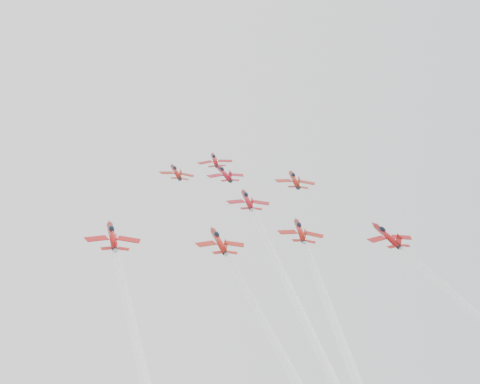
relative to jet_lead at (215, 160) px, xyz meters
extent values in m
cylinder|color=#9F0F11|center=(0.00, -0.31, -0.24)|extent=(1.04, 8.80, 5.43)
cone|color=#9F0F11|center=(0.00, 4.76, 2.51)|extent=(1.04, 2.32, 1.91)
cone|color=black|center=(0.00, -4.96, -2.78)|extent=(1.04, 1.49, 1.46)
ellipsoid|color=black|center=(0.00, 1.37, 1.21)|extent=(0.95, 2.23, 1.74)
cube|color=#9F0F11|center=(-2.55, -0.95, -0.65)|extent=(3.89, 2.58, 0.90)
cube|color=#9F0F11|center=(2.55, -0.95, -0.65)|extent=(3.89, 2.58, 0.90)
cube|color=#9F0F11|center=(0.00, -4.51, -1.24)|extent=(0.11, 2.40, 2.47)
cube|color=#9F0F11|center=(-1.32, -4.13, -2.32)|extent=(1.87, 1.28, 0.52)
cube|color=#9F0F11|center=(1.32, -4.13, -2.32)|extent=(1.87, 1.28, 0.52)
cylinder|color=maroon|center=(-11.25, -9.66, -5.34)|extent=(0.99, 8.36, 5.16)
cone|color=maroon|center=(-11.25, -4.85, -2.72)|extent=(0.99, 2.21, 1.81)
cone|color=black|center=(-11.25, -14.08, -7.74)|extent=(0.99, 1.42, 1.38)
ellipsoid|color=black|center=(-11.25, -8.07, -3.95)|extent=(0.90, 2.12, 1.65)
cube|color=maroon|center=(-13.67, -10.27, -5.72)|extent=(3.70, 2.45, 0.85)
cube|color=maroon|center=(-8.82, -10.27, -5.72)|extent=(3.70, 2.45, 0.85)
cube|color=maroon|center=(-11.25, -13.65, -6.28)|extent=(0.11, 2.28, 2.35)
cube|color=maroon|center=(-12.50, -13.29, -7.31)|extent=(1.77, 1.21, 0.49)
cube|color=maroon|center=(-9.99, -13.29, -7.31)|extent=(1.77, 1.21, 0.49)
cylinder|color=maroon|center=(0.49, -9.28, -5.12)|extent=(1.07, 9.03, 5.57)
cone|color=maroon|center=(0.49, -4.08, -2.30)|extent=(1.07, 2.38, 1.96)
cone|color=black|center=(0.49, -14.05, -7.72)|extent=(1.07, 1.53, 1.49)
ellipsoid|color=black|center=(0.49, -7.55, -3.63)|extent=(0.97, 2.29, 1.79)
cube|color=maroon|center=(-2.12, -9.93, -5.54)|extent=(3.99, 2.64, 0.92)
cube|color=maroon|center=(3.11, -9.93, -5.54)|extent=(3.99, 2.64, 0.92)
cube|color=maroon|center=(0.49, -13.58, -6.14)|extent=(0.12, 2.46, 2.54)
cube|color=maroon|center=(-0.86, -13.19, -7.26)|extent=(1.92, 1.31, 0.53)
cube|color=maroon|center=(1.85, -13.19, -7.26)|extent=(1.92, 1.31, 0.53)
cylinder|color=maroon|center=(17.44, -11.47, -6.32)|extent=(1.16, 9.84, 6.07)
cone|color=maroon|center=(17.44, -5.81, -3.24)|extent=(1.16, 2.60, 2.13)
cone|color=black|center=(17.44, -16.67, -9.15)|extent=(1.16, 1.67, 1.63)
ellipsoid|color=black|center=(17.44, -9.59, -4.69)|extent=(1.06, 2.50, 1.95)
cube|color=maroon|center=(14.59, -12.19, -6.77)|extent=(4.35, 2.88, 1.00)
cube|color=maroon|center=(20.29, -12.19, -6.77)|extent=(4.35, 2.88, 1.00)
cube|color=maroon|center=(17.44, -16.16, -7.43)|extent=(0.13, 2.68, 2.76)
cube|color=maroon|center=(15.96, -15.74, -8.64)|extent=(2.09, 1.43, 0.58)
cube|color=maroon|center=(18.92, -15.74, -8.64)|extent=(2.09, 1.43, 0.58)
cylinder|color=#A00F18|center=(2.24, -24.38, -13.35)|extent=(1.11, 9.36, 5.78)
cone|color=#A00F18|center=(2.24, -18.99, -10.41)|extent=(1.11, 2.47, 2.03)
cone|color=black|center=(2.24, -29.33, -16.04)|extent=(1.11, 1.59, 1.55)
ellipsoid|color=black|center=(2.24, -22.59, -11.80)|extent=(1.01, 2.38, 1.85)
cube|color=#A00F18|center=(-0.48, -25.07, -13.78)|extent=(4.14, 2.74, 0.95)
cube|color=#A00F18|center=(4.95, -25.07, -13.78)|extent=(4.14, 2.74, 0.95)
cube|color=#A00F18|center=(2.24, -28.85, -14.40)|extent=(0.12, 2.55, 2.63)
cube|color=#A00F18|center=(0.83, -28.45, -15.56)|extent=(1.99, 1.36, 0.55)
cube|color=#A00F18|center=(3.65, -28.45, -15.56)|extent=(1.99, 1.36, 0.55)
cylinder|color=white|center=(2.24, -69.45, -37.87)|extent=(1.41, 80.19, 44.51)
cylinder|color=#A7100F|center=(-27.43, -42.08, -22.98)|extent=(1.16, 9.83, 6.07)
cone|color=#A7100F|center=(-27.43, -36.43, -19.90)|extent=(1.16, 2.60, 2.13)
cone|color=black|center=(-27.43, -47.28, -25.81)|extent=(1.16, 1.67, 1.63)
ellipsoid|color=black|center=(-27.43, -40.20, -21.36)|extent=(1.06, 2.49, 1.94)
cube|color=#A7100F|center=(-30.28, -42.80, -23.43)|extent=(4.35, 2.88, 1.00)
cube|color=#A7100F|center=(-24.58, -42.80, -23.43)|extent=(4.35, 2.88, 1.00)
cube|color=#A7100F|center=(-27.43, -46.77, -24.09)|extent=(0.13, 2.68, 2.76)
cube|color=#A7100F|center=(-28.91, -46.35, -25.30)|extent=(2.09, 1.43, 0.58)
cube|color=#A7100F|center=(-25.95, -46.35, -25.30)|extent=(2.09, 1.43, 0.58)
cylinder|color=#A51B0F|center=(-8.15, -43.31, -23.65)|extent=(1.08, 9.11, 5.62)
cone|color=#A51B0F|center=(-8.15, -38.07, -20.80)|extent=(1.08, 2.41, 1.97)
cone|color=black|center=(-8.15, -48.13, -26.27)|extent=(1.08, 1.55, 1.51)
ellipsoid|color=black|center=(-8.15, -41.57, -22.14)|extent=(0.98, 2.31, 1.80)
cube|color=#A51B0F|center=(-10.79, -43.98, -24.07)|extent=(4.03, 2.67, 0.93)
cube|color=#A51B0F|center=(-5.51, -43.98, -24.07)|extent=(4.03, 2.67, 0.93)
cube|color=#A51B0F|center=(-8.15, -47.66, -24.68)|extent=(0.12, 2.48, 2.56)
cube|color=#A51B0F|center=(-9.52, -47.27, -25.80)|extent=(1.93, 1.32, 0.54)
cube|color=#A51B0F|center=(-6.78, -47.27, -25.80)|extent=(1.93, 1.32, 0.54)
cylinder|color=maroon|center=(9.31, -38.51, -21.03)|extent=(1.08, 9.14, 5.64)
cone|color=maroon|center=(9.31, -33.25, -18.17)|extent=(1.08, 2.41, 1.98)
cone|color=black|center=(9.31, -43.34, -23.66)|extent=(1.08, 1.55, 1.51)
ellipsoid|color=black|center=(9.31, -36.76, -19.52)|extent=(0.98, 2.32, 1.81)
cube|color=maroon|center=(6.65, -39.17, -21.45)|extent=(4.04, 2.67, 0.93)
cube|color=maroon|center=(11.96, -39.17, -21.45)|extent=(4.04, 2.67, 0.93)
cube|color=maroon|center=(9.31, -42.87, -22.06)|extent=(0.12, 2.49, 2.57)
cube|color=maroon|center=(7.93, -42.47, -23.19)|extent=(1.94, 1.33, 0.54)
cube|color=maroon|center=(10.68, -42.47, -23.19)|extent=(1.94, 1.33, 0.54)
cylinder|color=maroon|center=(27.43, -39.84, -21.76)|extent=(1.11, 9.43, 5.82)
cone|color=maroon|center=(27.43, -34.41, -18.80)|extent=(1.11, 2.49, 2.04)
cone|color=black|center=(27.43, -44.83, -24.47)|extent=(1.11, 1.60, 1.56)
ellipsoid|color=black|center=(27.43, -38.04, -20.20)|extent=(1.01, 2.39, 1.87)
cube|color=maroon|center=(24.70, -40.53, -22.19)|extent=(4.17, 2.76, 0.96)
cube|color=maroon|center=(30.17, -40.53, -22.19)|extent=(4.17, 2.76, 0.96)
cube|color=maroon|center=(27.43, -44.34, -22.82)|extent=(0.12, 2.57, 2.65)
cube|color=maroon|center=(26.01, -43.94, -23.99)|extent=(2.00, 1.37, 0.56)
cube|color=maroon|center=(28.85, -43.94, -23.99)|extent=(2.00, 1.37, 0.56)
camera|label=1|loc=(-34.29, -163.39, -31.50)|focal=50.00mm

